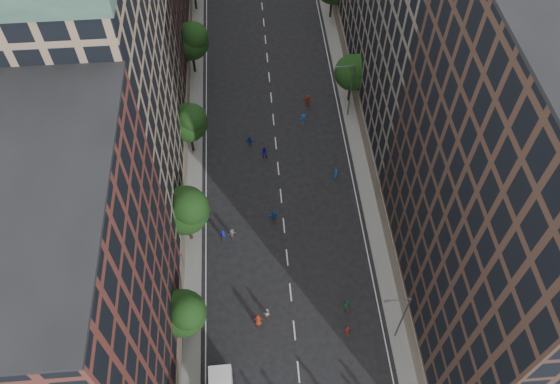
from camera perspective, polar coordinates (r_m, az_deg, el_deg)
The scene contains 26 objects.
ground at distance 74.60m, azimuth -0.42°, elevation 4.85°, with size 240.00×240.00×0.00m, color black.
sidewalk_left at distance 80.12m, azimuth -9.51°, elevation 8.31°, with size 4.00×105.00×0.15m, color slate.
sidewalk_right at distance 81.12m, azimuth 7.77°, elevation 9.29°, with size 4.00×105.00×0.15m, color slate.
bldg_left_a at distance 48.21m, azimuth -21.30°, elevation -10.85°, with size 14.00×22.00×30.00m, color #5B2A23.
bldg_left_b at distance 61.01m, azimuth -18.57°, elevation 10.66°, with size 14.00×26.00×34.00m, color #90775E.
bldg_right_a at distance 50.24m, azimuth 23.93°, elevation -1.92°, with size 14.00×30.00×36.00m, color #412C22.
bldg_right_b at distance 69.98m, azimuth 15.68°, elevation 17.10°, with size 14.00×28.00×33.00m, color #6B6258.
tree_left_1 at distance 55.89m, azimuth -9.99°, elevation -12.34°, with size 4.80×4.80×8.21m.
tree_left_2 at distance 61.19m, azimuth -9.78°, elevation -1.78°, with size 5.60×5.60×9.45m.
tree_left_3 at distance 70.59m, azimuth -9.46°, elevation 7.30°, with size 5.00×5.00×8.58m.
tree_left_4 at distance 82.39m, azimuth -9.24°, elevation 15.42°, with size 5.40×5.40×9.08m.
tree_right_a at distance 77.55m, azimuth 7.73°, elevation 12.41°, with size 5.00×5.00×8.39m.
streetlamp_near at distance 56.64m, azimuth 12.53°, elevation -12.55°, with size 2.64×0.22×9.06m.
streetlamp_far at distance 75.58m, azimuth 7.27°, elevation 10.71°, with size 2.64×0.22×9.06m.
skater_6 at distance 59.83m, azimuth -2.30°, elevation -13.22°, with size 0.94×0.61×1.93m, color maroon.
skater_7 at distance 60.00m, azimuth 7.05°, elevation -14.14°, with size 0.54×0.36×1.49m, color #A71B1F.
skater_8 at distance 60.37m, azimuth -1.39°, elevation -12.52°, with size 0.73×0.57×1.49m, color #AFB0AC.
skater_9 at distance 65.42m, azimuth -5.05°, elevation -4.33°, with size 0.99×0.57×1.53m, color #46474C.
skater_10 at distance 61.03m, azimuth 6.97°, elevation -11.67°, with size 1.00×0.42×1.71m, color #217042.
skater_11 at distance 66.56m, azimuth -0.67°, elevation -2.53°, with size 1.39×0.44×1.50m, color #1655B5.
skater_12 at distance 70.83m, azimuth 5.85°, elevation 1.89°, with size 0.74×0.48×1.52m, color #154DB1.
skater_13 at distance 65.32m, azimuth -5.98°, elevation -4.47°, with size 0.61×0.40×1.68m, color #141CAA.
skater_14 at distance 72.60m, azimuth -1.68°, elevation 4.16°, with size 0.92×0.72×1.90m, color #1B15AF.
skater_15 at distance 77.03m, azimuth 2.46°, elevation 7.62°, with size 1.02×0.58×1.57m, color blue.
skater_16 at distance 73.91m, azimuth -3.16°, elevation 5.22°, with size 1.08×0.45×1.85m, color #13389C.
skater_17 at distance 79.57m, azimuth 2.89°, elevation 9.51°, with size 1.59×0.51×1.72m, color #AF3E1D.
Camera 1 is at (-3.36, -9.44, 55.77)m, focal length 35.00 mm.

